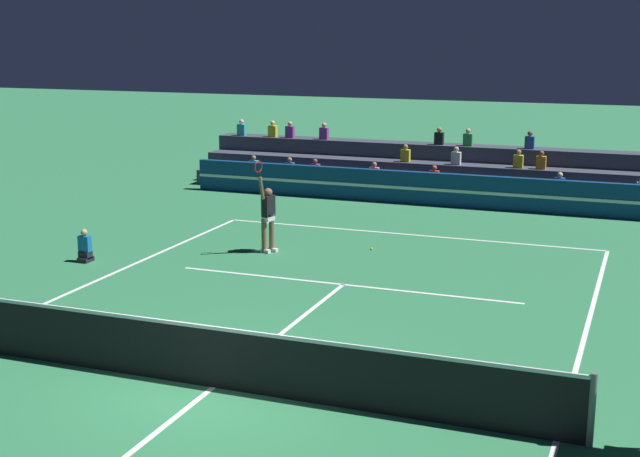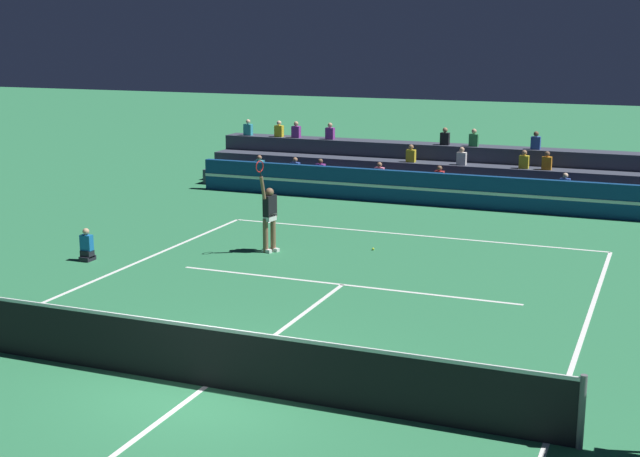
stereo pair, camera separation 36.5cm
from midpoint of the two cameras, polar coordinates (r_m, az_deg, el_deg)
The scene contains 8 objects.
ground_plane at distance 14.99m, azimuth -6.60°, elevation -10.02°, with size 120.00×120.00×0.00m, color #2D7A4C.
court_lines at distance 14.99m, azimuth -6.60°, elevation -10.00°, with size 11.10×23.90×0.01m.
tennis_net at distance 14.79m, azimuth -6.65°, elevation -8.07°, with size 12.00×0.10×1.10m.
sponsor_banner_wall at distance 29.70m, azimuth 8.52°, elevation 2.44°, with size 18.00×0.26×1.10m.
bleacher_stand at distance 32.12m, azimuth 9.60°, elevation 3.36°, with size 19.28×2.85×2.28m.
ball_kid_courtside at distance 23.26m, azimuth -14.26°, elevation -1.22°, with size 0.30×0.36×0.84m.
tennis_player at distance 23.31m, azimuth -2.81°, elevation 0.86°, with size 0.41×0.84×2.50m.
tennis_ball at distance 23.72m, azimuth 3.86°, elevation -1.31°, with size 0.07×0.07×0.07m, color #C6DB33.
Camera 2 is at (6.86, -12.04, 5.77)m, focal length 50.00 mm.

